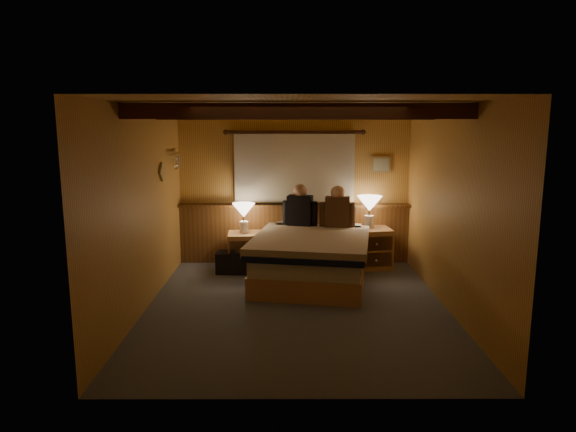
{
  "coord_description": "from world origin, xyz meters",
  "views": [
    {
      "loc": [
        -0.12,
        -5.9,
        2.2
      ],
      "look_at": [
        -0.1,
        0.4,
        1.04
      ],
      "focal_mm": 32.0,
      "sensor_mm": 36.0,
      "label": 1
    }
  ],
  "objects_px": {
    "nightstand_right": "(371,248)",
    "nightstand_left": "(246,251)",
    "lamp_right": "(370,206)",
    "duffel_bag": "(234,262)",
    "person_right": "(337,210)",
    "bed": "(312,257)",
    "person_left": "(300,208)",
    "lamp_left": "(244,212)"
  },
  "relations": [
    {
      "from": "lamp_left",
      "to": "person_right",
      "type": "xyz_separation_m",
      "value": [
        1.4,
        -0.06,
        0.04
      ]
    },
    {
      "from": "person_left",
      "to": "lamp_left",
      "type": "bearing_deg",
      "value": -163.7
    },
    {
      "from": "person_right",
      "to": "nightstand_left",
      "type": "bearing_deg",
      "value": -172.61
    },
    {
      "from": "nightstand_left",
      "to": "lamp_right",
      "type": "xyz_separation_m",
      "value": [
        1.88,
        0.17,
        0.67
      ]
    },
    {
      "from": "lamp_left",
      "to": "person_right",
      "type": "height_order",
      "value": "person_right"
    },
    {
      "from": "lamp_left",
      "to": "person_left",
      "type": "distance_m",
      "value": 0.85
    },
    {
      "from": "person_left",
      "to": "duffel_bag",
      "type": "distance_m",
      "value": 1.26
    },
    {
      "from": "bed",
      "to": "lamp_right",
      "type": "bearing_deg",
      "value": 50.16
    },
    {
      "from": "lamp_right",
      "to": "lamp_left",
      "type": "bearing_deg",
      "value": -176.48
    },
    {
      "from": "nightstand_right",
      "to": "nightstand_left",
      "type": "bearing_deg",
      "value": 176.59
    },
    {
      "from": "bed",
      "to": "person_left",
      "type": "distance_m",
      "value": 0.91
    },
    {
      "from": "bed",
      "to": "nightstand_right",
      "type": "height_order",
      "value": "bed"
    },
    {
      "from": "bed",
      "to": "nightstand_left",
      "type": "relative_size",
      "value": 3.88
    },
    {
      "from": "bed",
      "to": "nightstand_right",
      "type": "bearing_deg",
      "value": 47.18
    },
    {
      "from": "lamp_right",
      "to": "duffel_bag",
      "type": "distance_m",
      "value": 2.21
    },
    {
      "from": "nightstand_left",
      "to": "person_left",
      "type": "relative_size",
      "value": 0.87
    },
    {
      "from": "nightstand_right",
      "to": "lamp_left",
      "type": "height_order",
      "value": "lamp_left"
    },
    {
      "from": "nightstand_right",
      "to": "person_left",
      "type": "relative_size",
      "value": 0.94
    },
    {
      "from": "person_left",
      "to": "nightstand_right",
      "type": "bearing_deg",
      "value": 15.31
    },
    {
      "from": "nightstand_left",
      "to": "lamp_right",
      "type": "height_order",
      "value": "lamp_right"
    },
    {
      "from": "duffel_bag",
      "to": "person_left",
      "type": "bearing_deg",
      "value": 16.38
    },
    {
      "from": "lamp_left",
      "to": "person_right",
      "type": "bearing_deg",
      "value": -2.62
    },
    {
      "from": "duffel_bag",
      "to": "person_right",
      "type": "bearing_deg",
      "value": 7.69
    },
    {
      "from": "bed",
      "to": "person_right",
      "type": "distance_m",
      "value": 0.91
    },
    {
      "from": "bed",
      "to": "person_left",
      "type": "xyz_separation_m",
      "value": [
        -0.15,
        0.69,
        0.58
      ]
    },
    {
      "from": "lamp_left",
      "to": "lamp_right",
      "type": "height_order",
      "value": "lamp_right"
    },
    {
      "from": "lamp_right",
      "to": "duffel_bag",
      "type": "height_order",
      "value": "lamp_right"
    },
    {
      "from": "nightstand_right",
      "to": "bed",
      "type": "bearing_deg",
      "value": -149.77
    },
    {
      "from": "lamp_right",
      "to": "bed",
      "type": "bearing_deg",
      "value": -139.84
    },
    {
      "from": "bed",
      "to": "duffel_bag",
      "type": "height_order",
      "value": "bed"
    },
    {
      "from": "nightstand_left",
      "to": "nightstand_right",
      "type": "distance_m",
      "value": 1.92
    },
    {
      "from": "nightstand_left",
      "to": "person_right",
      "type": "bearing_deg",
      "value": -4.49
    },
    {
      "from": "nightstand_right",
      "to": "duffel_bag",
      "type": "height_order",
      "value": "nightstand_right"
    },
    {
      "from": "person_left",
      "to": "person_right",
      "type": "distance_m",
      "value": 0.56
    },
    {
      "from": "nightstand_left",
      "to": "person_right",
      "type": "xyz_separation_m",
      "value": [
        1.37,
        -0.01,
        0.64
      ]
    },
    {
      "from": "person_right",
      "to": "duffel_bag",
      "type": "bearing_deg",
      "value": -166.81
    },
    {
      "from": "bed",
      "to": "person_right",
      "type": "xyz_separation_m",
      "value": [
        0.4,
        0.58,
        0.57
      ]
    },
    {
      "from": "nightstand_right",
      "to": "person_right",
      "type": "height_order",
      "value": "person_right"
    },
    {
      "from": "person_right",
      "to": "duffel_bag",
      "type": "xyz_separation_m",
      "value": [
        -1.53,
        -0.14,
        -0.76
      ]
    },
    {
      "from": "person_right",
      "to": "duffel_bag",
      "type": "distance_m",
      "value": 1.71
    },
    {
      "from": "lamp_right",
      "to": "person_left",
      "type": "bearing_deg",
      "value": -175.77
    },
    {
      "from": "nightstand_left",
      "to": "lamp_left",
      "type": "xyz_separation_m",
      "value": [
        -0.02,
        0.05,
        0.59
      ]
    }
  ]
}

